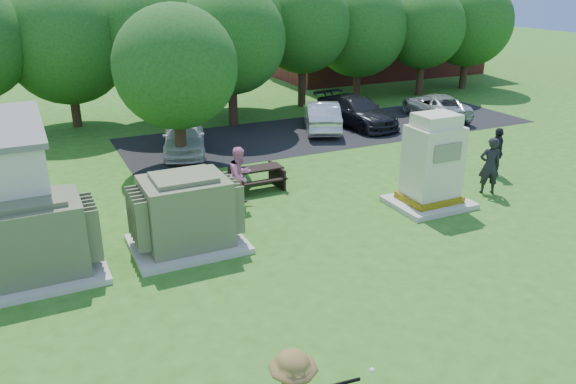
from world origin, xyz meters
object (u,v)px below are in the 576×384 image
transformer_left (37,240)px  transformer_right (186,214)px  generator_cabinet (432,166)px  picnic_table (257,176)px  person_at_picnic (240,176)px  person_walking_right (497,152)px  car_white (184,137)px  car_dark (356,111)px  car_silver_b (435,106)px  car_silver_a (322,116)px  person_by_generator (490,166)px

transformer_left → transformer_right: (3.70, 0.00, 0.00)m
transformer_right → generator_cabinet: size_ratio=1.00×
generator_cabinet → picnic_table: (-4.43, 3.78, -0.84)m
person_at_picnic → person_walking_right: size_ratio=1.05×
car_white → car_dark: 8.93m
person_walking_right → car_silver_b: size_ratio=0.40×
transformer_right → car_silver_a: transformer_right is taller
transformer_left → person_at_picnic: (6.12, 2.25, -0.02)m
person_by_generator → car_white: person_by_generator is taller
person_at_picnic → generator_cabinet: bearing=-56.0°
transformer_left → person_at_picnic: transformer_left is taller
transformer_left → car_dark: bearing=32.0°
person_by_generator → car_silver_a: size_ratio=0.46×
car_silver_b → car_white: bearing=13.5°
generator_cabinet → picnic_table: bearing=139.5°
transformer_right → car_silver_a: (9.25, 9.26, -0.26)m
generator_cabinet → car_silver_b: (7.90, 9.37, -0.68)m
car_dark → picnic_table: bearing=-150.9°
generator_cabinet → car_dark: size_ratio=0.61×
picnic_table → car_silver_b: (12.33, 5.59, 0.16)m
person_walking_right → car_silver_a: 8.89m
car_white → picnic_table: bearing=-61.7°
transformer_left → car_white: 10.40m
generator_cabinet → person_by_generator: 2.48m
picnic_table → car_silver_a: car_silver_a is taller
car_silver_b → person_at_picnic: bearing=38.2°
car_silver_a → car_dark: 1.97m
car_dark → person_walking_right: bearing=-94.2°
generator_cabinet → person_at_picnic: bearing=153.4°
person_walking_right → car_silver_b: person_walking_right is taller
person_by_generator → person_at_picnic: 8.35m
car_silver_a → car_dark: bearing=-154.6°
person_at_picnic → car_silver_b: (13.33, 6.65, -0.32)m
transformer_left → car_silver_a: size_ratio=0.70×
person_by_generator → person_at_picnic: bearing=7.2°
car_white → car_silver_b: bearing=18.1°
picnic_table → person_by_generator: size_ratio=0.91×
person_at_picnic → car_dark: bearing=9.5°
generator_cabinet → car_silver_a: 9.85m
person_at_picnic → car_silver_b: bearing=-2.8°
picnic_table → car_white: car_white is taller
car_silver_a → car_white: bearing=29.9°
transformer_right → car_silver_b: 18.10m
transformer_right → picnic_table: (3.42, 3.31, -0.49)m
picnic_table → car_dark: bearing=37.7°
generator_cabinet → car_white: (-5.53, 8.95, -0.61)m
transformer_right → car_silver_a: 13.09m
car_white → person_by_generator: bearing=-31.9°
transformer_right → person_walking_right: size_ratio=1.65×
generator_cabinet → car_silver_a: bearing=81.9°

